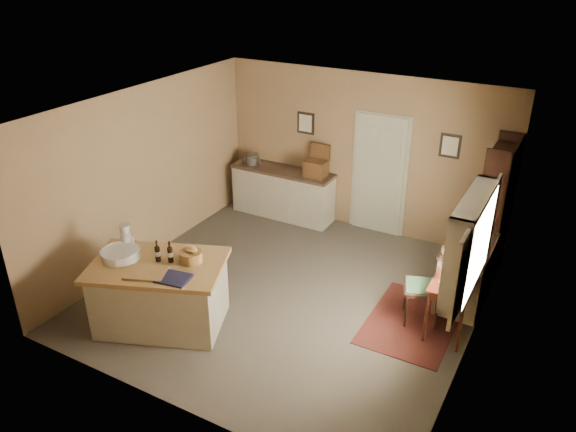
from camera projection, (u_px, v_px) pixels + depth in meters
name	position (u px, v px, depth m)	size (l,w,h in m)	color
ground	(289.00, 293.00, 8.04)	(5.00, 5.00, 0.00)	brown
wall_back	(361.00, 153.00, 9.41)	(5.00, 0.10, 2.70)	olive
wall_front	(166.00, 303.00, 5.48)	(5.00, 0.10, 2.70)	olive
wall_left	(146.00, 174.00, 8.54)	(0.10, 5.00, 2.70)	olive
wall_right	(482.00, 254.00, 6.35)	(0.10, 5.00, 2.70)	olive
ceiling	(289.00, 108.00, 6.86)	(5.00, 5.00, 0.00)	silver
door	(379.00, 174.00, 9.36)	(0.97, 0.06, 2.11)	#ACAC8E
framed_prints	(374.00, 134.00, 9.14)	(2.82, 0.02, 0.38)	black
window	(474.00, 244.00, 6.14)	(0.25, 1.99, 1.12)	#B5AB92
work_island	(160.00, 292.00, 7.21)	(1.95, 1.62, 1.20)	#B5AB92
sideboard	(283.00, 191.00, 10.14)	(1.90, 0.54, 1.18)	#B5AB92
rug	(412.00, 322.00, 7.43)	(1.10, 1.60, 0.01)	#541B16
writing_desk	(453.00, 287.00, 6.99)	(0.49, 0.81, 0.82)	#36140B
desk_chair	(422.00, 288.00, 7.27)	(0.46, 0.46, 1.00)	black
right_cabinet	(465.00, 273.00, 7.67)	(0.60, 1.07, 0.99)	#B5AB92
shelving_unit	(498.00, 210.00, 8.13)	(0.35, 0.94, 2.08)	black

